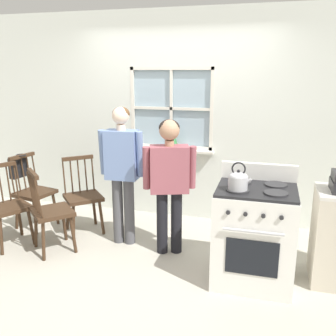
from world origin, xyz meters
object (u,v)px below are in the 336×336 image
(chair_near_wall, at_px, (83,197))
(chair_near_stove, at_px, (8,208))
(chair_by_window, at_px, (34,193))
(kettle, at_px, (238,180))
(person_elderly_left, at_px, (122,165))
(person_teen_center, at_px, (169,174))
(chair_center_cluster, at_px, (51,213))
(potted_plant, at_px, (173,143))
(stove, at_px, (254,234))
(handbag, at_px, (18,167))

(chair_near_wall, height_order, chair_near_stove, same)
(chair_by_window, distance_m, kettle, 2.75)
(person_elderly_left, xyz_separation_m, person_teen_center, (0.57, -0.09, -0.04))
(chair_by_window, xyz_separation_m, chair_center_cluster, (0.59, -0.53, 0.00))
(chair_by_window, relative_size, potted_plant, 3.52)
(person_elderly_left, bearing_deg, chair_near_wall, 163.06)
(chair_center_cluster, bearing_deg, chair_near_stove, 42.35)
(person_elderly_left, distance_m, person_teen_center, 0.58)
(person_teen_center, distance_m, stove, 1.06)
(kettle, height_order, handbag, kettle)
(chair_near_stove, height_order, handbag, same)
(chair_by_window, xyz_separation_m, kettle, (2.60, -0.69, 0.58))
(person_teen_center, bearing_deg, chair_by_window, 154.17)
(chair_near_wall, bearing_deg, chair_near_stove, 178.18)
(chair_near_stove, height_order, potted_plant, potted_plant)
(chair_near_wall, bearing_deg, chair_by_window, 139.83)
(chair_near_stove, bearing_deg, potted_plant, -19.63)
(chair_near_stove, xyz_separation_m, person_elderly_left, (1.24, 0.39, 0.49))
(chair_near_wall, height_order, person_elderly_left, person_elderly_left)
(potted_plant, distance_m, handbag, 2.01)
(chair_by_window, height_order, handbag, same)
(handbag, bearing_deg, chair_by_window, -12.65)
(person_elderly_left, distance_m, kettle, 1.44)
(chair_center_cluster, bearing_deg, handbag, 7.44)
(person_teen_center, relative_size, handbag, 4.78)
(chair_near_stove, distance_m, stove, 2.73)
(chair_center_cluster, distance_m, stove, 2.17)
(person_teen_center, distance_m, kettle, 0.89)
(kettle, height_order, potted_plant, potted_plant)
(chair_near_stove, relative_size, handbag, 3.04)
(kettle, bearing_deg, person_teen_center, 148.23)
(stove, bearing_deg, chair_near_stove, 179.32)
(chair_near_wall, xyz_separation_m, kettle, (1.92, -0.71, 0.58))
(kettle, bearing_deg, chair_by_window, 165.13)
(chair_by_window, height_order, stove, stove)
(chair_center_cluster, height_order, person_elderly_left, person_elderly_left)
(chair_center_cluster, bearing_deg, person_elderly_left, -106.68)
(chair_near_wall, distance_m, chair_near_stove, 0.85)
(person_elderly_left, relative_size, handbag, 5.13)
(chair_near_stove, height_order, stove, stove)
(chair_near_wall, bearing_deg, person_elderly_left, -56.85)
(chair_by_window, xyz_separation_m, chair_near_wall, (0.68, 0.02, 0.00))
(chair_near_wall, relative_size, potted_plant, 3.52)
(chair_by_window, distance_m, handbag, 0.39)
(chair_center_cluster, distance_m, chair_near_stove, 0.55)
(person_elderly_left, bearing_deg, stove, -18.35)
(chair_center_cluster, xyz_separation_m, potted_plant, (1.03, 1.32, 0.58))
(chair_near_stove, relative_size, potted_plant, 3.52)
(chair_by_window, xyz_separation_m, potted_plant, (1.62, 0.79, 0.58))
(chair_center_cluster, xyz_separation_m, stove, (2.17, -0.02, 0.03))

